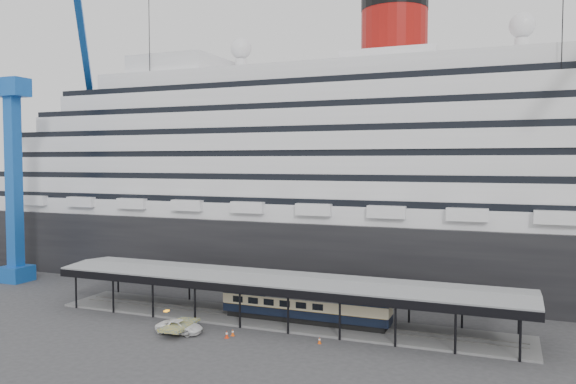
{
  "coord_description": "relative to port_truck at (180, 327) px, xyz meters",
  "views": [
    {
      "loc": [
        24.79,
        -54.44,
        18.53
      ],
      "look_at": [
        0.07,
        8.0,
        14.89
      ],
      "focal_mm": 35.0,
      "sensor_mm": 36.0,
      "label": 1
    }
  ],
  "objects": [
    {
      "name": "traffic_cone_mid",
      "position": [
        5.51,
        0.4,
        -0.3
      ],
      "size": [
        0.43,
        0.43,
        0.81
      ],
      "rotation": [
        0.0,
        0.0,
        0.02
      ],
      "color": "red",
      "rests_on": "ground"
    },
    {
      "name": "cruise_ship",
      "position": [
        8.1,
        35.29,
        17.65
      ],
      "size": [
        130.0,
        30.0,
        43.9
      ],
      "color": "black",
      "rests_on": "ground"
    },
    {
      "name": "crane_blue",
      "position": [
        -37.06,
        13.91,
        19.25
      ],
      "size": [
        22.63,
        19.19,
        47.6
      ],
      "color": "#1755B2",
      "rests_on": "ground"
    },
    {
      "name": "port_truck",
      "position": [
        0.0,
        0.0,
        0.0
      ],
      "size": [
        5.21,
        2.67,
        1.41
      ],
      "primitive_type": "imported",
      "rotation": [
        0.0,
        0.0,
        1.64
      ],
      "color": "white",
      "rests_on": "ground"
    },
    {
      "name": "traffic_cone_right",
      "position": [
        15.14,
        2.29,
        -0.36
      ],
      "size": [
        0.46,
        0.46,
        0.69
      ],
      "rotation": [
        0.0,
        0.0,
        0.36
      ],
      "color": "#E7510C",
      "rests_on": "ground"
    },
    {
      "name": "traffic_cone_left",
      "position": [
        5.74,
        1.31,
        -0.34
      ],
      "size": [
        0.41,
        0.41,
        0.74
      ],
      "rotation": [
        0.0,
        0.0,
        0.09
      ],
      "color": "#EF510D",
      "rests_on": "ground"
    },
    {
      "name": "ground",
      "position": [
        8.06,
        3.29,
        -0.7
      ],
      "size": [
        200.0,
        200.0,
        0.0
      ],
      "primitive_type": "plane",
      "color": "#333336",
      "rests_on": "ground"
    },
    {
      "name": "pullman_carriage",
      "position": [
        11.38,
        8.29,
        1.68
      ],
      "size": [
        19.77,
        2.77,
        19.4
      ],
      "rotation": [
        0.0,
        0.0,
        -0.01
      ],
      "color": "black",
      "rests_on": "ground"
    },
    {
      "name": "platform_canopy",
      "position": [
        8.06,
        8.29,
        1.66
      ],
      "size": [
        56.0,
        9.18,
        5.3
      ],
      "color": "slate",
      "rests_on": "ground"
    }
  ]
}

